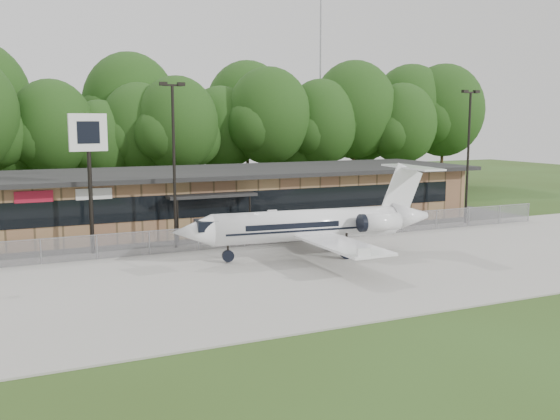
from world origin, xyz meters
name	(u,v)px	position (x,y,z in m)	size (l,w,h in m)	color
ground	(397,311)	(0.00, 0.00, 0.00)	(160.00, 160.00, 0.00)	#304117
apron	(309,269)	(0.00, 8.00, 0.04)	(64.00, 18.00, 0.08)	#9E9B93
parking_lot	(234,234)	(0.00, 19.50, 0.03)	(50.00, 9.00, 0.06)	#383835
terminal	(214,197)	(0.00, 23.94, 2.18)	(41.00, 11.65, 4.30)	olive
fence	(259,234)	(0.00, 15.00, 0.78)	(46.00, 0.04, 1.52)	gray
treeline	(156,125)	(0.00, 42.00, 7.50)	(72.00, 12.00, 15.00)	#183A12
radio_mast	(320,84)	(22.00, 48.00, 12.50)	(0.20, 0.20, 25.00)	gray
light_pole_mid	(174,153)	(-5.00, 16.50, 5.98)	(1.55, 0.30, 10.23)	black
light_pole_right	(468,147)	(18.00, 16.50, 5.98)	(1.55, 0.30, 10.23)	black
business_jet	(315,225)	(1.70, 10.57, 1.91)	(15.86, 14.15, 5.33)	white
pole_sign	(89,147)	(-9.99, 16.80, 6.38)	(2.20, 0.45, 8.34)	black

